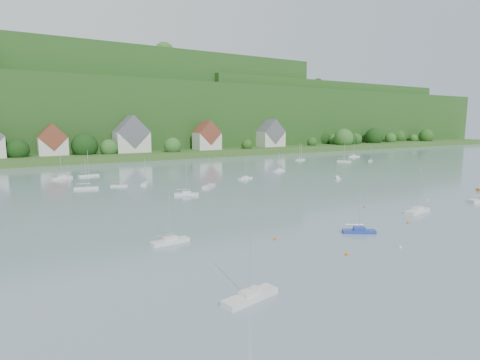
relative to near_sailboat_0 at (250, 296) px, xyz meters
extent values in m
cube|color=#325720|center=(28.42, 172.16, 1.05)|extent=(600.00, 60.00, 3.00)
cube|color=#133A12|center=(28.42, 247.16, 19.55)|extent=(620.00, 160.00, 40.00)
cube|color=#133A12|center=(38.42, 242.16, 27.55)|extent=(240.00, 130.00, 60.00)
cube|color=#133A12|center=(188.42, 227.16, 21.55)|extent=(200.00, 110.00, 48.00)
sphere|color=#184514|center=(247.23, 168.69, 5.88)|extent=(10.24, 10.24, 10.24)
sphere|color=#255B21|center=(169.91, 152.39, 6.74)|extent=(12.88, 12.88, 12.88)
sphere|color=black|center=(167.76, 170.10, 5.95)|extent=(10.46, 10.46, 10.46)
sphere|color=#184514|center=(146.84, 157.07, 4.65)|extent=(6.45, 6.45, 6.45)
sphere|color=#255B21|center=(256.59, 162.04, 4.62)|extent=(6.37, 6.37, 6.37)
sphere|color=black|center=(180.42, 166.17, 6.02)|extent=(10.68, 10.68, 10.68)
sphere|color=black|center=(206.32, 158.59, 6.73)|extent=(12.85, 12.85, 12.85)
sphere|color=#255B21|center=(21.62, 156.04, 5.21)|extent=(8.19, 8.19, 8.19)
sphere|color=#255B21|center=(182.38, 162.52, 5.96)|extent=(10.50, 10.50, 10.50)
sphere|color=black|center=(181.18, 156.44, 5.17)|extent=(8.05, 8.05, 8.05)
sphere|color=#255B21|center=(75.27, 164.25, 6.50)|extent=(12.16, 12.16, 12.16)
sphere|color=#255B21|center=(51.40, 152.10, 5.39)|extent=(8.73, 8.73, 8.73)
sphere|color=black|center=(-15.46, 158.03, 5.58)|extent=(9.32, 9.32, 9.32)
sphere|color=#184514|center=(227.06, 159.92, 5.07)|extent=(7.74, 7.74, 7.74)
sphere|color=#184514|center=(187.45, 158.27, 5.42)|extent=(8.84, 8.84, 8.84)
sphere|color=#184514|center=(264.27, 156.40, 6.22)|extent=(11.28, 11.28, 11.28)
sphere|color=#184514|center=(96.25, 153.85, 4.58)|extent=(6.24, 6.24, 6.24)
sphere|color=black|center=(117.84, 166.70, 5.20)|extent=(8.16, 8.16, 8.16)
sphere|color=#255B21|center=(173.18, 164.48, 5.18)|extent=(8.09, 8.09, 8.09)
sphere|color=#255B21|center=(225.55, 159.46, 5.20)|extent=(8.14, 8.14, 8.14)
sphere|color=black|center=(11.41, 158.52, 6.43)|extent=(11.92, 11.92, 11.92)
sphere|color=#184514|center=(67.91, 227.19, 59.80)|extent=(12.83, 12.83, 12.83)
sphere|color=#255B21|center=(-11.51, 214.34, 58.98)|extent=(8.18, 8.18, 8.18)
sphere|color=#184514|center=(29.52, 251.82, 59.78)|extent=(12.73, 12.73, 12.73)
sphere|color=#184514|center=(111.81, 216.70, 59.56)|extent=(11.50, 11.50, 11.50)
sphere|color=#184514|center=(89.13, 247.05, 60.11)|extent=(14.65, 14.65, 14.65)
sphere|color=#255B21|center=(67.67, 203.45, 59.64)|extent=(11.95, 11.95, 11.95)
sphere|color=#184514|center=(147.86, 210.74, 59.26)|extent=(9.76, 9.76, 9.76)
sphere|color=black|center=(24.94, 215.47, 58.99)|extent=(8.21, 8.21, 8.21)
sphere|color=#255B21|center=(5.59, 239.26, 59.69)|extent=(12.24, 12.24, 12.24)
sphere|color=#255B21|center=(142.92, 215.14, 59.13)|extent=(9.00, 9.00, 9.00)
sphere|color=#184514|center=(129.44, 230.13, 58.96)|extent=(8.03, 8.03, 8.03)
sphere|color=#255B21|center=(205.06, 230.47, 47.22)|extent=(9.52, 9.52, 9.52)
sphere|color=#255B21|center=(261.61, 231.17, 47.15)|extent=(9.12, 9.12, 9.12)
sphere|color=#255B21|center=(128.89, 230.52, 48.17)|extent=(14.97, 14.97, 14.97)
sphere|color=black|center=(190.33, 201.02, 46.87)|extent=(7.52, 7.52, 7.52)
sphere|color=#184514|center=(107.08, 227.98, 47.26)|extent=(9.78, 9.78, 9.78)
sphere|color=#184514|center=(148.10, 226.87, 47.65)|extent=(12.02, 12.02, 12.02)
sphere|color=black|center=(166.31, 208.18, 47.58)|extent=(11.57, 11.57, 11.57)
sphere|color=#184514|center=(150.84, 194.90, 47.76)|extent=(12.65, 12.65, 12.65)
sphere|color=#255B21|center=(171.05, 200.53, 47.00)|extent=(8.28, 8.28, 8.28)
sphere|color=black|center=(196.31, 236.47, 46.86)|extent=(7.47, 7.47, 7.47)
sphere|color=#255B21|center=(127.55, 219.39, 47.21)|extent=(9.48, 9.48, 9.48)
sphere|color=black|center=(217.85, 243.38, 41.03)|extent=(8.43, 8.43, 8.43)
sphere|color=#184514|center=(-11.56, 234.30, 41.65)|extent=(12.01, 12.01, 12.01)
sphere|color=black|center=(210.48, 216.84, 41.92)|extent=(13.54, 13.54, 13.54)
sphere|color=black|center=(147.08, 224.52, 42.19)|extent=(15.08, 15.08, 15.08)
sphere|color=#255B21|center=(136.82, 240.19, 42.35)|extent=(15.99, 15.99, 15.99)
sphere|color=black|center=(24.71, 244.37, 42.30)|extent=(15.72, 15.72, 15.72)
sphere|color=#255B21|center=(246.82, 273.66, 42.03)|extent=(14.17, 14.17, 14.17)
sphere|color=#184514|center=(39.30, 240.09, 41.40)|extent=(10.54, 10.54, 10.54)
sphere|color=black|center=(261.51, 206.16, 42.03)|extent=(14.14, 14.14, 14.14)
cube|color=beige|center=(-1.58, 161.16, 6.55)|extent=(12.00, 9.00, 8.00)
cube|color=brown|center=(-1.58, 161.16, 10.55)|extent=(12.00, 9.36, 12.00)
cube|color=beige|center=(33.42, 160.16, 7.55)|extent=(16.00, 11.00, 10.00)
cube|color=#55555C|center=(33.42, 160.16, 12.55)|extent=(16.00, 11.44, 16.00)
cube|color=beige|center=(73.42, 158.16, 7.05)|extent=(13.00, 10.00, 9.00)
cube|color=brown|center=(73.42, 158.16, 11.55)|extent=(13.00, 10.40, 13.00)
cube|color=beige|center=(118.42, 162.16, 7.05)|extent=(15.00, 10.00, 9.00)
cube|color=#55555C|center=(118.42, 162.16, 11.55)|extent=(15.00, 10.40, 15.00)
cube|color=silver|center=(0.00, 0.00, -0.13)|extent=(6.54, 2.98, 0.63)
cube|color=silver|center=(0.00, 0.00, 0.43)|extent=(2.41, 1.65, 0.50)
cylinder|color=silver|center=(0.00, 0.00, 4.13)|extent=(0.10, 0.10, 7.89)
cylinder|color=silver|center=(-0.93, -0.19, 1.08)|extent=(3.42, 0.76, 0.08)
cube|color=navy|center=(27.66, 10.96, -0.19)|extent=(5.11, 4.03, 0.52)
cube|color=navy|center=(27.66, 10.96, 0.32)|extent=(2.07, 1.83, 0.50)
cylinder|color=silver|center=(27.66, 10.96, 3.29)|extent=(0.10, 0.10, 6.45)
cylinder|color=silver|center=(27.01, 11.38, 0.97)|extent=(2.42, 1.62, 0.08)
cube|color=silver|center=(48.30, 14.87, -0.12)|extent=(6.83, 2.78, 0.66)
cube|color=silver|center=(48.30, 14.87, 0.46)|extent=(2.48, 1.62, 0.50)
cylinder|color=silver|center=(48.30, 14.87, 4.36)|extent=(0.10, 0.10, 8.29)
cylinder|color=silver|center=(47.32, 14.73, 1.11)|extent=(3.62, 0.60, 0.08)
cube|color=silver|center=(-0.17, 21.44, -0.17)|extent=(5.75, 1.98, 0.57)
cube|color=silver|center=(-0.17, 21.44, 0.37)|extent=(2.05, 1.25, 0.50)
cylinder|color=silver|center=(-0.17, 21.44, 3.65)|extent=(0.10, 0.10, 7.07)
cylinder|color=silver|center=(-1.01, 21.38, 1.02)|extent=(3.11, 0.30, 0.08)
sphere|color=orange|center=(18.13, 4.47, -0.45)|extent=(0.46, 0.46, 0.46)
sphere|color=white|center=(26.80, 2.68, -0.45)|extent=(0.42, 0.42, 0.42)
sphere|color=orange|center=(39.70, 10.72, -0.45)|extent=(0.42, 0.42, 0.42)
sphere|color=orange|center=(43.28, 23.59, -0.45)|extent=(0.43, 0.43, 0.43)
sphere|color=white|center=(61.01, 21.08, -0.45)|extent=(0.38, 0.38, 0.38)
sphere|color=orange|center=(14.02, 15.02, -0.45)|extent=(0.46, 0.46, 0.46)
cube|color=silver|center=(132.35, 108.80, -0.16)|extent=(5.91, 3.47, 0.57)
cube|color=silver|center=(132.35, 108.80, 0.37)|extent=(2.26, 1.74, 0.50)
cylinder|color=silver|center=(132.35, 108.80, 3.69)|extent=(0.10, 0.10, 7.14)
cylinder|color=silver|center=(131.55, 109.10, 1.02)|extent=(2.98, 1.16, 0.08)
cube|color=silver|center=(26.98, 63.24, -0.15)|extent=(5.53, 5.19, 0.59)
cylinder|color=silver|center=(26.98, 63.24, 3.85)|extent=(0.10, 0.10, 7.42)
cylinder|color=silver|center=(26.32, 62.65, 1.04)|extent=(2.49, 2.24, 0.08)
cube|color=silver|center=(-5.49, 100.67, -0.13)|extent=(6.68, 3.94, 0.65)
cube|color=silver|center=(-5.49, 100.67, 0.45)|extent=(2.56, 1.97, 0.50)
cylinder|color=silver|center=(-5.49, 100.67, 4.23)|extent=(0.10, 0.10, 8.06)
cylinder|color=silver|center=(-6.39, 100.33, 1.10)|extent=(3.35, 1.31, 0.08)
cube|color=silver|center=(98.48, 110.80, -0.14)|extent=(6.20, 4.47, 0.61)
cylinder|color=silver|center=(98.48, 110.80, 4.00)|extent=(0.10, 0.10, 7.67)
cylinder|color=silver|center=(97.67, 110.36, 1.06)|extent=(2.99, 1.70, 0.08)
cube|color=silver|center=(68.85, 56.99, -0.21)|extent=(3.60, 4.67, 0.47)
cube|color=silver|center=(68.85, 56.99, 0.27)|extent=(1.65, 1.88, 0.50)
cylinder|color=silver|center=(68.85, 56.99, 2.95)|extent=(0.10, 0.10, 5.86)
cylinder|color=silver|center=(68.48, 56.40, 0.92)|extent=(1.44, 2.23, 0.08)
cube|color=silver|center=(6.32, 76.72, -0.22)|extent=(4.71, 3.33, 0.46)
cylinder|color=silver|center=(6.32, 76.72, 2.92)|extent=(0.10, 0.10, 5.81)
cylinder|color=silver|center=(5.71, 77.05, 0.92)|extent=(2.29, 1.27, 0.08)
cube|color=silver|center=(13.51, 76.51, -0.17)|extent=(3.97, 5.67, 0.56)
cylinder|color=silver|center=(13.51, 76.51, 3.60)|extent=(0.10, 0.10, 6.98)
cylinder|color=silver|center=(13.13, 75.77, 1.01)|extent=(1.49, 2.76, 0.08)
cube|color=silver|center=(43.49, 70.88, -0.19)|extent=(5.32, 2.59, 0.51)
cube|color=silver|center=(43.49, 70.88, 0.31)|extent=(1.98, 1.39, 0.50)
cylinder|color=silver|center=(43.49, 70.88, 3.27)|extent=(0.10, 0.10, 6.41)
cylinder|color=silver|center=(42.74, 70.71, 0.96)|extent=(2.76, 0.73, 0.08)
cube|color=silver|center=(-2.21, 76.84, -0.14)|extent=(6.35, 3.34, 0.61)
cylinder|color=silver|center=(-2.21, 76.84, 3.98)|extent=(0.10, 0.10, 7.64)
cylinder|color=silver|center=(-3.09, 77.09, 1.06)|extent=(3.25, 1.01, 0.08)
cube|color=silver|center=(16.98, 55.09, -0.16)|extent=(5.97, 4.08, 0.59)
cube|color=silver|center=(16.98, 55.09, 0.39)|extent=(2.35, 1.94, 0.50)
cylinder|color=silver|center=(16.98, 55.09, 3.79)|extent=(0.10, 0.10, 7.32)
cylinder|color=silver|center=(16.19, 55.49, 1.04)|extent=(2.92, 1.51, 0.08)
cube|color=silver|center=(97.61, 108.55, -0.16)|extent=(5.83, 3.89, 0.57)
cylinder|color=silver|center=(97.61, 108.55, 3.68)|extent=(0.10, 0.10, 7.12)
cylinder|color=silver|center=(96.84, 108.18, 1.02)|extent=(2.86, 1.42, 0.08)
cube|color=silver|center=(109.70, 93.48, -0.15)|extent=(4.48, 6.05, 0.60)
cylinder|color=silver|center=(109.70, 93.48, 3.91)|extent=(0.10, 0.10, 7.52)
cylinder|color=silver|center=(109.24, 94.26, 1.05)|extent=(1.73, 2.90, 0.08)
cube|color=silver|center=(64.07, 80.93, -0.19)|extent=(5.38, 2.71, 0.52)
cube|color=silver|center=(64.07, 80.93, 0.32)|extent=(2.01, 1.44, 0.50)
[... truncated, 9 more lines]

